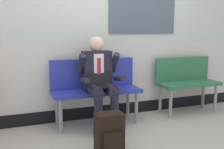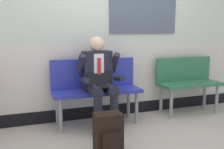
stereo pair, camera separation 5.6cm
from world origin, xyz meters
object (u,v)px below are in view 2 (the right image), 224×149
(bench_with_person, at_px, (96,85))
(bench_empty, at_px, (187,80))
(person_seated, at_px, (100,80))
(backpack, at_px, (108,133))

(bench_with_person, distance_m, bench_empty, 1.57)
(bench_with_person, height_order, person_seated, person_seated)
(bench_empty, distance_m, backpack, 1.96)
(bench_empty, xyz_separation_m, backpack, (-1.70, -0.93, -0.33))
(bench_with_person, height_order, backpack, bench_with_person)
(bench_with_person, xyz_separation_m, person_seated, (0.00, -0.20, 0.12))
(bench_with_person, bearing_deg, bench_empty, -0.17)
(person_seated, height_order, backpack, person_seated)
(backpack, bearing_deg, bench_with_person, 81.96)
(bench_with_person, relative_size, bench_empty, 1.22)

